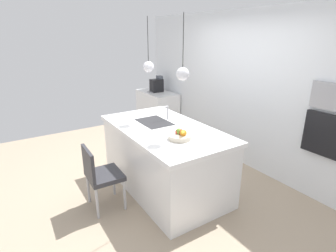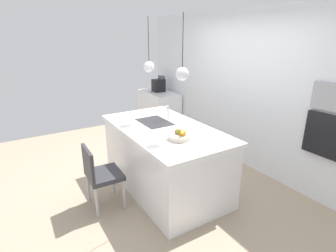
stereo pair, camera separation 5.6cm
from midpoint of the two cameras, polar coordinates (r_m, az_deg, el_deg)
floor at (r=4.19m, az=-0.34°, el=-12.71°), size 6.60×6.60×0.00m
back_wall at (r=4.72m, az=17.17°, el=7.18°), size 6.00×0.10×2.60m
kitchen_island at (r=3.96m, az=-0.36°, el=-6.80°), size 2.06×1.14×0.95m
sink_basin at (r=4.01m, az=-2.49°, el=0.82°), size 0.56×0.40×0.02m
faucet at (r=4.07m, az=0.10°, el=3.28°), size 0.02×0.17×0.22m
fruit_bowl at (r=3.34m, az=3.00°, el=-2.03°), size 0.29×0.29×0.15m
side_counter at (r=6.52m, az=-1.65°, el=3.44°), size 1.10×0.60×0.89m
coffee_machine at (r=6.40m, az=-1.77°, el=8.73°), size 0.20×0.35×0.38m
microwave at (r=3.86m, az=32.43°, el=5.14°), size 0.54×0.08×0.34m
oven at (r=3.98m, az=31.17°, el=-1.82°), size 0.56×0.08×0.56m
chair_near at (r=3.60m, az=-13.98°, el=-9.71°), size 0.47×0.43×0.87m
pendant_light_left at (r=3.95m, az=-3.66°, el=12.55°), size 0.16×0.16×0.76m
pendant_light_right at (r=3.23m, az=3.58°, el=11.09°), size 0.16×0.16×0.76m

